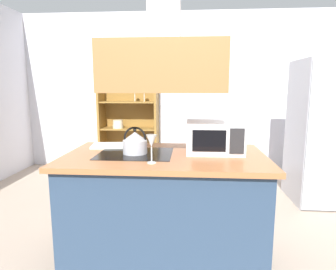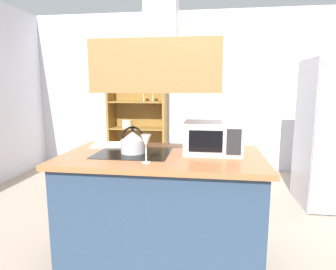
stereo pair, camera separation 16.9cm
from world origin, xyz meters
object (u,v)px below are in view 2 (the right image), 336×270
(kettle, at_px, (133,142))
(microwave, at_px, (213,138))
(dish_cabinet, at_px, (138,123))
(cutting_board, at_px, (111,145))
(wine_glass_on_counter, at_px, (146,142))

(kettle, distance_m, microwave, 0.66)
(dish_cabinet, distance_m, microwave, 2.84)
(dish_cabinet, distance_m, kettle, 2.71)
(dish_cabinet, xyz_separation_m, cutting_board, (0.33, -2.36, 0.10))
(kettle, xyz_separation_m, microwave, (0.65, 0.09, 0.04))
(microwave, bearing_deg, wine_glass_on_counter, -141.67)
(cutting_board, bearing_deg, wine_glass_on_counter, -50.87)
(kettle, bearing_deg, microwave, 8.28)
(microwave, xyz_separation_m, wine_glass_on_counter, (-0.48, -0.38, 0.02))
(microwave, distance_m, wine_glass_on_counter, 0.61)
(kettle, distance_m, wine_glass_on_counter, 0.34)
(dish_cabinet, bearing_deg, wine_glass_on_counter, -75.04)
(dish_cabinet, height_order, cutting_board, dish_cabinet)
(cutting_board, relative_size, wine_glass_on_counter, 1.65)
(dish_cabinet, relative_size, kettle, 8.29)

